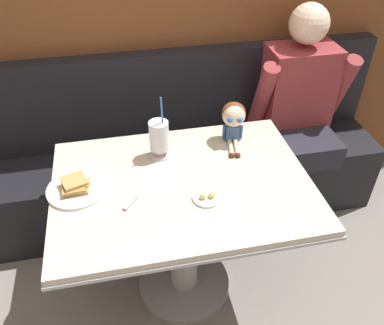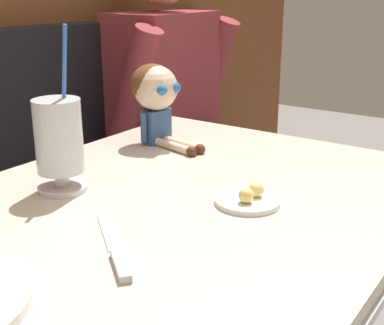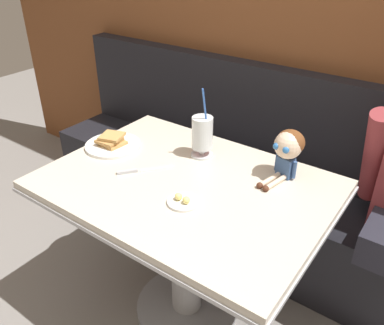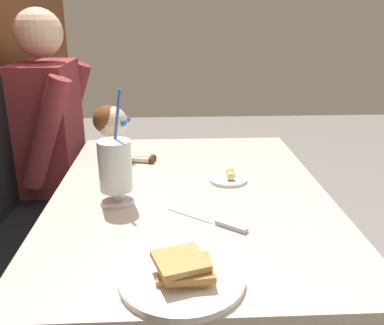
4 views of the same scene
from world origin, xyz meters
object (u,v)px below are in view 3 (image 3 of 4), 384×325
milkshake_glass (202,134)px  butter_saucer (183,201)px  toast_plate (113,144)px  butter_knife (136,171)px  seated_doll (288,148)px

milkshake_glass → butter_saucer: bearing=-66.2°
toast_plate → butter_knife: size_ratio=1.28×
milkshake_glass → butter_saucer: (0.15, -0.33, -0.09)m
butter_knife → toast_plate: bearing=156.8°
butter_saucer → seated_doll: bearing=60.5°
butter_saucer → butter_knife: (-0.29, 0.06, -0.00)m
seated_doll → butter_knife: bearing=-147.3°
toast_plate → milkshake_glass: 0.42m
toast_plate → milkshake_glass: size_ratio=0.79×
butter_knife → seated_doll: seated_doll is taller
butter_saucer → butter_knife: 0.29m
butter_saucer → seated_doll: (0.22, 0.38, 0.12)m
milkshake_glass → butter_saucer: milkshake_glass is taller
seated_doll → butter_saucer: bearing=-119.5°
butter_saucer → milkshake_glass: bearing=113.8°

